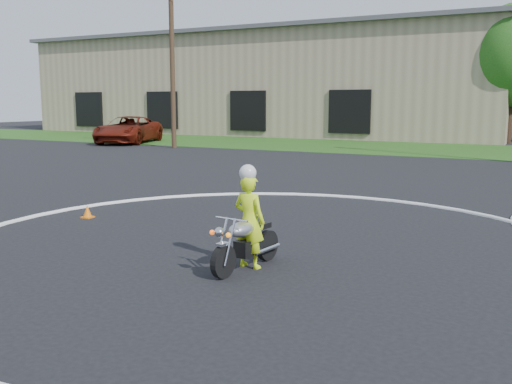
% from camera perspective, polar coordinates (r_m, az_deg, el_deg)
% --- Properties ---
extents(ground, '(120.00, 120.00, 0.00)m').
position_cam_1_polar(ground, '(8.34, -8.86, -9.92)').
color(ground, black).
rests_on(ground, ground).
extents(grass_strip, '(120.00, 10.00, 0.02)m').
position_cam_1_polar(grass_strip, '(33.76, 19.56, 3.96)').
color(grass_strip, '#1E4714').
rests_on(grass_strip, ground).
extents(course_markings, '(19.05, 19.05, 0.12)m').
position_cam_1_polar(course_markings, '(11.30, 13.76, -4.99)').
color(course_markings, silver).
rests_on(course_markings, ground).
extents(primary_motorcycle, '(0.62, 1.75, 0.92)m').
position_cam_1_polar(primary_motorcycle, '(9.23, -1.07, -5.07)').
color(primary_motorcycle, black).
rests_on(primary_motorcycle, ground).
extents(rider_primary_grp, '(0.61, 0.44, 1.70)m').
position_cam_1_polar(rider_primary_grp, '(9.26, -0.68, -2.63)').
color(rider_primary_grp, '#D2F91A').
rests_on(rider_primary_grp, ground).
extents(pickup_grp, '(4.68, 6.83, 1.73)m').
position_cam_1_polar(pickup_grp, '(38.40, -12.65, 6.10)').
color(pickup_grp, '#5E160A').
rests_on(pickup_grp, ground).
extents(warehouse, '(41.00, 17.00, 8.30)m').
position_cam_1_polar(warehouse, '(51.61, 1.54, 10.67)').
color(warehouse, tan).
rests_on(warehouse, ground).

